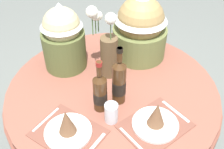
% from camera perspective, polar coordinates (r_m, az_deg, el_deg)
% --- Properties ---
extents(dining_table, '(1.28, 1.28, 0.73)m').
position_cam_1_polar(dining_table, '(1.73, 0.09, -6.30)').
color(dining_table, brown).
rests_on(dining_table, ground).
extents(place_setting_left, '(0.43, 0.42, 0.16)m').
position_cam_1_polar(place_setting_left, '(1.39, -9.28, -10.84)').
color(place_setting_left, brown).
rests_on(place_setting_left, dining_table).
extents(place_setting_right, '(0.43, 0.40, 0.16)m').
position_cam_1_polar(place_setting_right, '(1.42, 9.16, -9.32)').
color(place_setting_right, brown).
rests_on(place_setting_right, dining_table).
extents(flower_vase, '(0.18, 0.15, 0.45)m').
position_cam_1_polar(flower_vase, '(1.62, -1.08, 5.72)').
color(flower_vase, brown).
rests_on(flower_vase, dining_table).
extents(wine_bottle_left, '(0.08, 0.08, 0.36)m').
position_cam_1_polar(wine_bottle_left, '(1.47, 1.48, -1.56)').
color(wine_bottle_left, '#422814').
rests_on(wine_bottle_left, dining_table).
extents(wine_bottle_centre, '(0.08, 0.08, 0.32)m').
position_cam_1_polar(wine_bottle_centre, '(1.44, -2.51, -3.69)').
color(wine_bottle_centre, '#422814').
rests_on(wine_bottle_centre, dining_table).
extents(tumbler_near_left, '(0.07, 0.07, 0.11)m').
position_cam_1_polar(tumbler_near_left, '(1.42, -0.15, -8.01)').
color(tumbler_near_left, silver).
rests_on(tumbler_near_left, dining_table).
extents(gift_tub_back_left, '(0.27, 0.27, 0.44)m').
position_cam_1_polar(gift_tub_back_left, '(1.70, -10.28, 8.26)').
color(gift_tub_back_left, '#566033').
rests_on(gift_tub_back_left, dining_table).
extents(gift_tub_back_right, '(0.36, 0.36, 0.46)m').
position_cam_1_polar(gift_tub_back_right, '(1.78, 5.96, 10.54)').
color(gift_tub_back_right, olive).
rests_on(gift_tub_back_right, dining_table).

